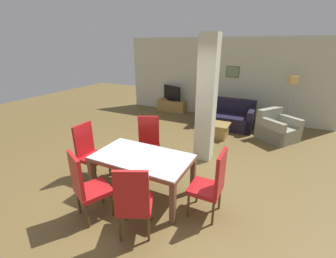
% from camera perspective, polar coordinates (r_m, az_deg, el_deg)
% --- Properties ---
extents(ground_plane, '(18.00, 18.00, 0.00)m').
position_cam_1_polar(ground_plane, '(4.18, -6.18, -15.77)').
color(ground_plane, brown).
extents(back_wall, '(7.20, 0.09, 2.70)m').
position_cam_1_polar(back_wall, '(8.24, 13.40, 12.40)').
color(back_wall, beige).
rests_on(back_wall, ground_plane).
extents(divider_pillar, '(0.37, 0.34, 2.70)m').
position_cam_1_polar(divider_pillar, '(4.89, 9.75, 7.12)').
color(divider_pillar, beige).
rests_on(divider_pillar, ground_plane).
extents(dining_table, '(1.63, 0.93, 0.73)m').
position_cam_1_polar(dining_table, '(3.86, -6.51, -8.76)').
color(dining_table, brown).
rests_on(dining_table, ground_plane).
extents(dining_chair_near_left, '(0.61, 0.61, 1.09)m').
position_cam_1_polar(dining_chair_near_left, '(3.54, -20.03, -13.20)').
color(dining_chair_near_left, '#AC191B').
rests_on(dining_chair_near_left, ground_plane).
extents(dining_chair_far_left, '(0.61, 0.61, 1.09)m').
position_cam_1_polar(dining_chair_far_left, '(4.71, -4.99, -3.12)').
color(dining_chair_far_left, '#B11917').
rests_on(dining_chair_far_left, ground_plane).
extents(dining_chair_near_right, '(0.61, 0.61, 1.09)m').
position_cam_1_polar(dining_chair_near_right, '(3.10, -8.68, -17.51)').
color(dining_chair_near_right, '#B41C1D').
rests_on(dining_chair_near_right, ground_plane).
extents(dining_chair_head_right, '(0.46, 0.46, 1.09)m').
position_cam_1_polar(dining_chair_head_right, '(3.45, 11.06, -13.22)').
color(dining_chair_head_right, red).
rests_on(dining_chair_head_right, ground_plane).
extents(dining_chair_head_left, '(0.46, 0.46, 1.09)m').
position_cam_1_polar(dining_chair_head_left, '(4.57, -19.32, -5.12)').
color(dining_chair_head_left, '#AF1519').
rests_on(dining_chair_head_left, ground_plane).
extents(sofa, '(1.71, 0.87, 0.87)m').
position_cam_1_polar(sofa, '(7.35, 14.30, 2.88)').
color(sofa, black).
rests_on(sofa, ground_plane).
extents(armchair, '(1.18, 1.18, 0.82)m').
position_cam_1_polar(armchair, '(6.83, 25.88, -0.12)').
color(armchair, gray).
rests_on(armchair, ground_plane).
extents(coffee_table, '(0.70, 0.58, 0.39)m').
position_cam_1_polar(coffee_table, '(6.51, 12.12, -0.17)').
color(coffee_table, olive).
rests_on(coffee_table, ground_plane).
extents(bottle, '(0.07, 0.07, 0.28)m').
position_cam_1_polar(bottle, '(6.40, 10.58, 2.41)').
color(bottle, '#4C2D14').
rests_on(bottle, coffee_table).
extents(tv_stand, '(1.11, 0.40, 0.44)m').
position_cam_1_polar(tv_stand, '(8.79, 0.96, 5.92)').
color(tv_stand, '#A37D40').
rests_on(tv_stand, ground_plane).
extents(tv_screen, '(0.82, 0.38, 0.56)m').
position_cam_1_polar(tv_screen, '(8.68, 0.98, 9.06)').
color(tv_screen, black).
rests_on(tv_screen, tv_stand).
extents(floor_lamp, '(0.30, 0.30, 1.63)m').
position_cam_1_polar(floor_lamp, '(7.55, 29.17, 9.74)').
color(floor_lamp, '#B7B7BC').
rests_on(floor_lamp, ground_plane).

